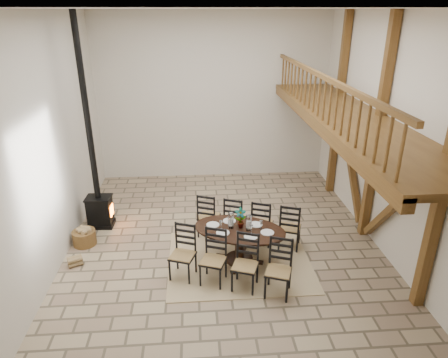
{
  "coord_description": "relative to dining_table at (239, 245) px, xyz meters",
  "views": [
    {
      "loc": [
        -0.61,
        -8.08,
        4.98
      ],
      "look_at": [
        0.06,
        0.4,
        1.36
      ],
      "focal_mm": 32.0,
      "sensor_mm": 36.0,
      "label": 1
    }
  ],
  "objects": [
    {
      "name": "wood_stove",
      "position": [
        -3.26,
        1.79,
        0.74
      ],
      "size": [
        0.63,
        0.5,
        5.0
      ],
      "rotation": [
        0.0,
        0.0,
        -0.04
      ],
      "color": "black",
      "rests_on": "ground"
    },
    {
      "name": "log_stack",
      "position": [
        -3.47,
        0.12,
        -0.29
      ],
      "size": [
        0.35,
        0.31,
        0.2
      ],
      "rotation": [
        0.0,
        0.0,
        0.43
      ],
      "color": "#9D8558",
      "rests_on": "ground"
    },
    {
      "name": "log_basket",
      "position": [
        -3.46,
        0.94,
        -0.21
      ],
      "size": [
        0.52,
        0.52,
        0.43
      ],
      "rotation": [
        0.0,
        0.0,
        -0.3
      ],
      "color": "brown",
      "rests_on": "ground"
    },
    {
      "name": "ground",
      "position": [
        -0.28,
        0.92,
        -0.4
      ],
      "size": [
        8.0,
        8.0,
        0.0
      ],
      "primitive_type": "plane",
      "color": "tan",
      "rests_on": "ground"
    },
    {
      "name": "rug",
      "position": [
        -0.0,
        -0.0,
        -0.39
      ],
      "size": [
        3.0,
        2.5,
        0.02
      ],
      "primitive_type": "cube",
      "color": "tan",
      "rests_on": "ground"
    },
    {
      "name": "room_shell",
      "position": [
        0.91,
        0.92,
        2.62
      ],
      "size": [
        7.02,
        8.02,
        5.01
      ],
      "color": "beige",
      "rests_on": "ground"
    },
    {
      "name": "dining_table",
      "position": [
        0.0,
        0.0,
        0.0
      ],
      "size": [
        2.96,
        2.83,
        1.24
      ],
      "rotation": [
        0.0,
        0.0,
        -0.36
      ],
      "color": "black",
      "rests_on": "ground"
    }
  ]
}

